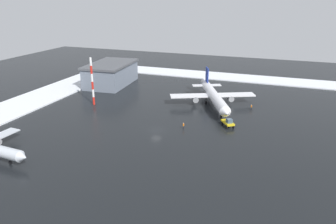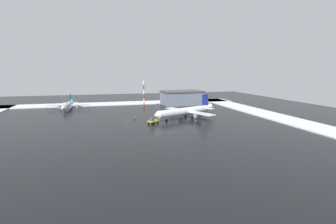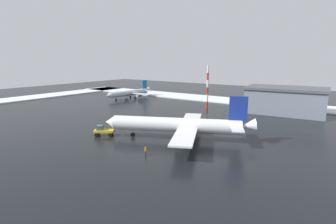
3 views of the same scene
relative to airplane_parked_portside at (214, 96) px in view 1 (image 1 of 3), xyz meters
name	(u,v)px [view 1 (image 1 of 3)]	position (x,y,z in m)	size (l,w,h in m)	color
ground_plane	(156,130)	(25.62, -10.01, -3.36)	(240.00, 240.00, 0.00)	black
snow_bank_far	(12,108)	(25.62, -60.01, -3.14)	(152.00, 16.00, 0.43)	white
snow_bank_left	(212,76)	(-41.38, -10.01, -3.14)	(14.00, 116.00, 0.43)	white
airplane_parked_portside	(214,96)	(0.00, 0.00, 0.00)	(32.17, 27.34, 10.16)	white
pushback_tug	(228,122)	(16.45, 7.81, -2.08)	(5.02, 4.47, 2.50)	gold
ground_crew_near_tug	(251,107)	(-0.32, 12.13, -2.39)	(0.36, 0.36, 1.71)	black
ground_crew_by_nose_gear	(183,125)	(22.14, -3.35, -2.39)	(0.36, 0.36, 1.71)	black
antenna_mast	(92,82)	(12.34, -37.89, 4.52)	(0.70, 0.70, 15.75)	red
cargo_hangar	(111,74)	(-12.83, -45.45, 1.08)	(26.16, 17.03, 8.80)	slate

